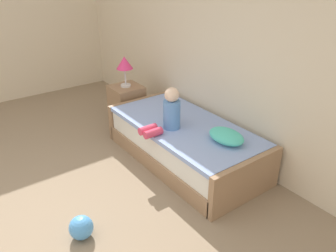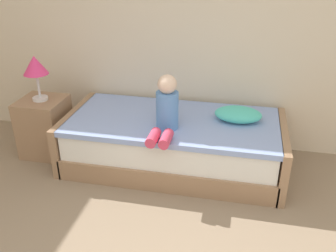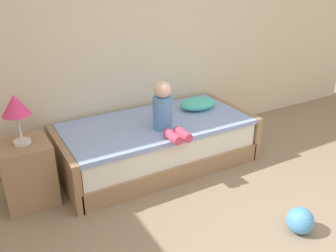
{
  "view_description": "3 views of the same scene",
  "coord_description": "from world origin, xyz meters",
  "px_view_note": "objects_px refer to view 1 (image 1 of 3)",
  "views": [
    {
      "loc": [
        2.67,
        -0.3,
        2.29
      ],
      "look_at": [
        -0.14,
        1.75,
        0.55
      ],
      "focal_mm": 35.7,
      "sensor_mm": 36.0,
      "label": 1
    },
    {
      "loc": [
        0.48,
        -1.14,
        2.02
      ],
      "look_at": [
        -0.14,
        1.75,
        0.55
      ],
      "focal_mm": 39.72,
      "sensor_mm": 36.0,
      "label": 2
    },
    {
      "loc": [
        -1.75,
        -1.08,
        2.01
      ],
      "look_at": [
        -0.14,
        1.75,
        0.55
      ],
      "focal_mm": 37.87,
      "sensor_mm": 36.0,
      "label": 3
    }
  ],
  "objects_px": {
    "bed": "(184,142)",
    "toy_ball": "(81,228)",
    "child_figure": "(168,113)",
    "pillow": "(226,136)",
    "table_lamp": "(125,64)",
    "nightstand": "(127,105)"
  },
  "relations": [
    {
      "from": "nightstand",
      "to": "child_figure",
      "type": "relative_size",
      "value": 1.18
    },
    {
      "from": "nightstand",
      "to": "bed",
      "type": "bearing_deg",
      "value": 1.68
    },
    {
      "from": "child_figure",
      "to": "nightstand",
      "type": "bearing_deg",
      "value": 171.91
    },
    {
      "from": "child_figure",
      "to": "bed",
      "type": "bearing_deg",
      "value": 84.53
    },
    {
      "from": "nightstand",
      "to": "table_lamp",
      "type": "height_order",
      "value": "table_lamp"
    },
    {
      "from": "bed",
      "to": "toy_ball",
      "type": "relative_size",
      "value": 9.48
    },
    {
      "from": "nightstand",
      "to": "child_figure",
      "type": "bearing_deg",
      "value": -8.09
    },
    {
      "from": "table_lamp",
      "to": "child_figure",
      "type": "bearing_deg",
      "value": -8.09
    },
    {
      "from": "pillow",
      "to": "nightstand",
      "type": "bearing_deg",
      "value": -175.9
    },
    {
      "from": "table_lamp",
      "to": "child_figure",
      "type": "distance_m",
      "value": 1.36
    },
    {
      "from": "bed",
      "to": "toy_ball",
      "type": "height_order",
      "value": "bed"
    },
    {
      "from": "bed",
      "to": "child_figure",
      "type": "xyz_separation_m",
      "value": [
        -0.02,
        -0.23,
        0.46
      ]
    },
    {
      "from": "toy_ball",
      "to": "child_figure",
      "type": "bearing_deg",
      "value": 110.66
    },
    {
      "from": "table_lamp",
      "to": "nightstand",
      "type": "bearing_deg",
      "value": 0.0
    },
    {
      "from": "nightstand",
      "to": "child_figure",
      "type": "height_order",
      "value": "child_figure"
    },
    {
      "from": "table_lamp",
      "to": "pillow",
      "type": "distance_m",
      "value": 1.99
    },
    {
      "from": "pillow",
      "to": "toy_ball",
      "type": "height_order",
      "value": "pillow"
    },
    {
      "from": "table_lamp",
      "to": "pillow",
      "type": "xyz_separation_m",
      "value": [
        1.95,
        0.14,
        -0.37
      ]
    },
    {
      "from": "nightstand",
      "to": "pillow",
      "type": "distance_m",
      "value": 1.97
    },
    {
      "from": "bed",
      "to": "pillow",
      "type": "xyz_separation_m",
      "value": [
        0.6,
        0.1,
        0.32
      ]
    },
    {
      "from": "toy_ball",
      "to": "bed",
      "type": "bearing_deg",
      "value": 107.16
    },
    {
      "from": "table_lamp",
      "to": "pillow",
      "type": "bearing_deg",
      "value": 4.1
    }
  ]
}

